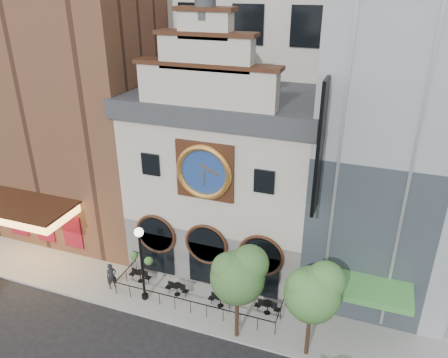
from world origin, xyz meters
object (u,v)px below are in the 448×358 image
at_px(bistro_3, 267,307).
at_px(tree_left, 239,273).
at_px(bistro_0, 140,276).
at_px(pedestrian, 112,276).
at_px(lamppost, 141,256).
at_px(bistro_1, 177,289).
at_px(bistro_2, 220,300).
at_px(tree_right, 314,291).

distance_m(bistro_3, tree_left, 4.69).
bearing_deg(bistro_0, pedestrian, -138.98).
xyz_separation_m(bistro_0, lamppost, (1.12, -1.39, 2.77)).
bearing_deg(tree_left, bistro_1, 157.32).
relative_size(bistro_2, tree_right, 0.27).
relative_size(bistro_0, bistro_3, 1.00).
relative_size(bistro_2, pedestrian, 0.85).
bearing_deg(bistro_0, bistro_3, -0.43).
height_order(bistro_1, pedestrian, pedestrian).
xyz_separation_m(bistro_0, pedestrian, (-1.40, -1.22, 0.46)).
bearing_deg(tree_left, tree_right, 0.90).
bearing_deg(bistro_2, tree_left, -47.66).
bearing_deg(lamppost, bistro_1, 39.20).
distance_m(bistro_0, bistro_1, 2.96).
distance_m(bistro_0, tree_right, 12.55).
relative_size(bistro_3, tree_right, 0.27).
bearing_deg(tree_left, bistro_2, 132.34).
distance_m(bistro_3, tree_right, 5.29).
relative_size(pedestrian, tree_left, 0.31).
height_order(tree_left, tree_right, tree_left).
bearing_deg(lamppost, bistro_2, 21.64).
xyz_separation_m(bistro_1, bistro_2, (3.02, -0.05, 0.00)).
bearing_deg(pedestrian, bistro_0, -10.46).
height_order(bistro_3, tree_right, tree_right).
bearing_deg(tree_right, pedestrian, 175.07).
bearing_deg(bistro_1, tree_left, -22.68).
distance_m(bistro_1, bistro_3, 5.94).
height_order(bistro_2, tree_right, tree_right).
bearing_deg(bistro_2, bistro_1, 179.05).
bearing_deg(bistro_3, lamppost, -170.28).
height_order(bistro_0, pedestrian, pedestrian).
height_order(lamppost, tree_right, tree_right).
distance_m(bistro_1, pedestrian, 4.43).
bearing_deg(tree_left, bistro_3, 64.25).
relative_size(bistro_1, bistro_2, 1.00).
bearing_deg(pedestrian, tree_right, -56.41).
bearing_deg(bistro_2, lamppost, -169.02).
distance_m(bistro_3, pedestrian, 10.33).
distance_m(pedestrian, lamppost, 3.42).
distance_m(bistro_0, lamppost, 3.29).
relative_size(bistro_0, bistro_1, 1.00).
xyz_separation_m(tree_left, tree_right, (3.99, 0.06, -0.08)).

